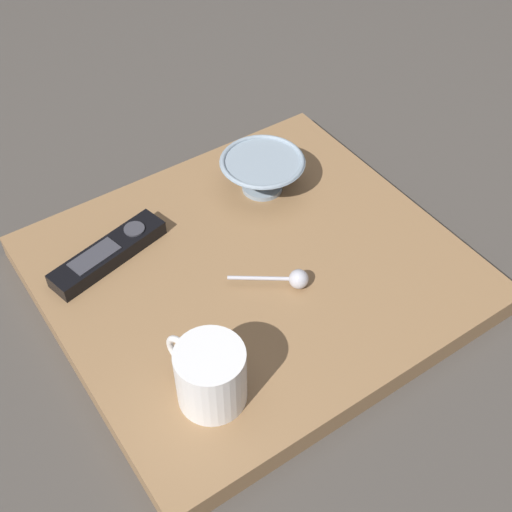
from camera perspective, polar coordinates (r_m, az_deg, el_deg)
name	(u,v)px	position (r m, az deg, el deg)	size (l,w,h in m)	color
ground_plane	(253,281)	(1.07, -0.23, -2.14)	(6.00, 6.00, 0.00)	#47423D
table	(253,273)	(1.06, -0.24, -1.44)	(0.55, 0.60, 0.04)	#936D47
cereal_bowl	(262,172)	(1.15, 0.54, 7.05)	(0.14, 0.14, 0.06)	#8C9EAD
coffee_mug	(210,375)	(0.87, -3.89, -9.94)	(0.12, 0.09, 0.09)	white
teaspoon	(294,279)	(1.00, 3.23, -1.93)	(0.08, 0.10, 0.03)	silver
tv_remote_near	(109,253)	(1.07, -12.26, 0.23)	(0.09, 0.20, 0.03)	black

